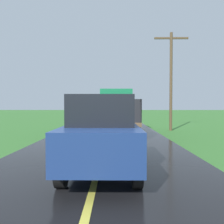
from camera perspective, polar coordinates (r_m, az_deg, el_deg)
The scene contains 6 objects.
ground_plane at distance 5.11m, azimuth -4.51°, elevation -18.43°, with size 200.00×200.00×0.00m, color #3D7A33.
road_surface at distance 5.10m, azimuth -4.51°, elevation -18.00°, with size 6.40×120.00×0.08m, color black.
centre_line at distance 5.09m, azimuth -4.51°, elevation -17.55°, with size 0.14×108.00×0.01m, color #E0D64C.
banana_truck_near at distance 13.85m, azimuth 1.08°, elevation 0.35°, with size 2.38×5.82×2.80m.
utility_pole_roadside at distance 16.39m, azimuth 15.13°, elevation 8.80°, with size 2.41×0.20×7.00m.
following_car at distance 5.69m, azimuth -2.51°, elevation -5.29°, with size 1.74×4.10×1.92m.
Camera 1 is at (0.43, -4.79, 1.74)m, focal length 35.06 mm.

